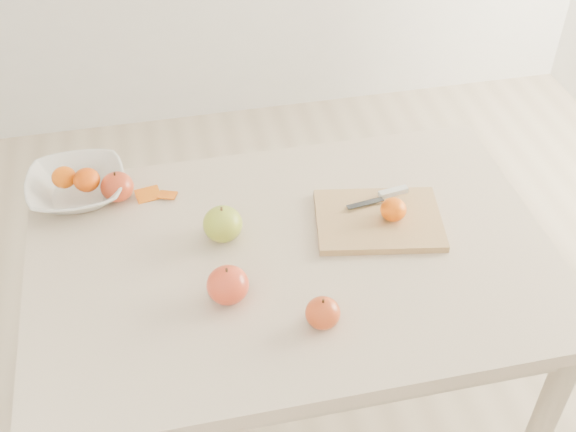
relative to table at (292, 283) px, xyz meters
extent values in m
plane|color=#C6B293|center=(0.00, 0.00, -0.65)|extent=(3.50, 3.50, 0.00)
cube|color=beige|center=(0.00, 0.00, 0.08)|extent=(1.20, 0.80, 0.04)
cylinder|color=#BCAA8E|center=(-0.54, 0.34, -0.30)|extent=(0.06, 0.06, 0.71)
cylinder|color=#BCAA8E|center=(0.54, 0.34, -0.30)|extent=(0.06, 0.06, 0.71)
cylinder|color=#BCAA8E|center=(0.54, -0.34, -0.30)|extent=(0.06, 0.06, 0.71)
cube|color=tan|center=(0.22, 0.06, 0.11)|extent=(0.33, 0.27, 0.02)
ellipsoid|color=#E55A08|center=(0.25, 0.05, 0.14)|extent=(0.06, 0.06, 0.05)
imported|color=silver|center=(-0.48, 0.31, 0.13)|extent=(0.24, 0.24, 0.06)
ellipsoid|color=orange|center=(-0.50, 0.32, 0.16)|extent=(0.06, 0.06, 0.05)
ellipsoid|color=#C84207|center=(-0.45, 0.30, 0.16)|extent=(0.07, 0.07, 0.06)
cube|color=#CB5E0E|center=(-0.31, 0.27, 0.10)|extent=(0.07, 0.05, 0.01)
cube|color=#D65D0F|center=(-0.26, 0.26, 0.10)|extent=(0.05, 0.05, 0.01)
cube|color=silver|center=(0.28, 0.13, 0.12)|extent=(0.08, 0.03, 0.01)
cube|color=#34373C|center=(0.20, 0.11, 0.12)|extent=(0.10, 0.03, 0.00)
ellipsoid|color=olive|center=(-0.15, 0.09, 0.14)|extent=(0.09, 0.09, 0.08)
ellipsoid|color=#A3271B|center=(0.02, -0.22, 0.13)|extent=(0.07, 0.07, 0.07)
ellipsoid|color=maroon|center=(-0.38, 0.28, 0.14)|extent=(0.08, 0.08, 0.07)
ellipsoid|color=#A3030B|center=(-0.16, -0.11, 0.14)|extent=(0.09, 0.09, 0.08)
camera|label=1|loc=(-0.26, -1.15, 1.26)|focal=45.00mm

